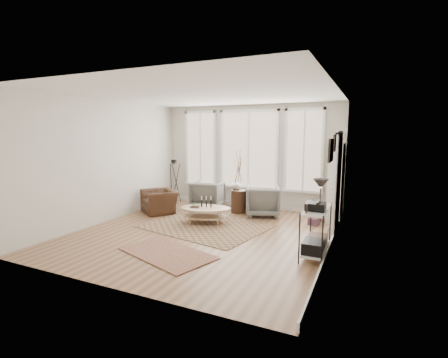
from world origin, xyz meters
The scene contains 17 objects.
room centered at (0.02, 0.03, 1.43)m, with size 5.50×5.54×2.90m.
bay_window centered at (0.00, 2.71, 1.61)m, with size 4.14×0.12×2.24m.
door centered at (2.57, 1.15, 1.12)m, with size 0.09×1.06×2.22m.
bookcase centered at (2.44, 2.23, 0.96)m, with size 0.31×0.85×2.06m.
low_shelf centered at (2.38, -0.30, 0.51)m, with size 0.38×1.08×1.30m.
wall_art centered at (2.58, -0.27, 1.88)m, with size 0.04×0.88×0.44m.
rug_main centered at (-0.20, 0.42, 0.01)m, with size 2.64×1.98×0.01m, color brown.
rug_runner centered at (-0.02, -1.35, 0.01)m, with size 1.72×0.95×0.01m, color maroon.
coffee_table centered at (-0.32, 0.67, 0.29)m, with size 1.35×1.04×0.55m.
armchair_left centered at (-1.00, 2.12, 0.39)m, with size 0.82×0.85×0.77m, color slate.
armchair_right centered at (0.69, 1.93, 0.38)m, with size 0.82×0.84×0.77m, color slate.
side_table centered at (0.01, 1.95, 0.82)m, with size 0.40×0.40×1.70m.
vase centered at (-0.12, 2.08, 0.74)m, with size 0.26×0.26×0.27m, color silver.
accent_chair centered at (-1.92, 1.07, 0.30)m, with size 0.93×0.81×0.60m, color #3B2316.
tripod_camera centered at (-2.25, 2.31, 0.61)m, with size 0.46×0.46×1.31m.
book_stack_near centered at (2.05, 2.01, 0.09)m, with size 0.23×0.29×0.19m, color maroon.
book_stack_far centered at (2.05, 1.61, 0.08)m, with size 0.21×0.26×0.17m, color maroon.
Camera 1 is at (3.20, -5.94, 2.15)m, focal length 26.00 mm.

